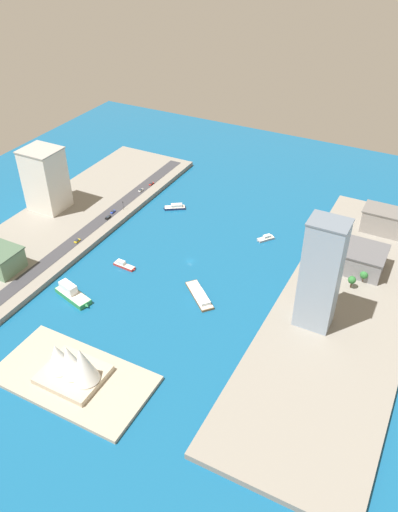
{
  "coord_description": "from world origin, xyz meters",
  "views": [
    {
      "loc": [
        -121.77,
        221.96,
        186.7
      ],
      "look_at": [
        -6.22,
        -0.24,
        5.82
      ],
      "focal_mm": 35.5,
      "sensor_mm": 36.0,
      "label": 1
    }
  ],
  "objects_px": {
    "tugboat_red": "(124,265)",
    "barge_flat_brown": "(200,296)",
    "warehouse_low_gray": "(356,258)",
    "suv_black": "(108,217)",
    "yacht_sleek_gray": "(266,238)",
    "traffic_light_waterfront": "(123,204)",
    "pickup_red": "(151,184)",
    "patrol_launch_navy": "(175,207)",
    "hotel_broad_white": "(45,179)",
    "van_white": "(141,190)",
    "opera_landmark": "(72,364)",
    "tower_tall_glass": "(321,275)",
    "carpark_squat_concrete": "(392,222)",
    "hatchback_blue": "(113,212)",
    "ferry_green_doubledeck": "(72,293)",
    "taxi_yellow_cab": "(77,241)"
  },
  "relations": [
    {
      "from": "tugboat_red",
      "to": "barge_flat_brown",
      "type": "bearing_deg",
      "value": 175.59
    },
    {
      "from": "barge_flat_brown",
      "to": "warehouse_low_gray",
      "type": "relative_size",
      "value": 0.74
    },
    {
      "from": "suv_black",
      "to": "yacht_sleek_gray",
      "type": "bearing_deg",
      "value": -163.83
    },
    {
      "from": "suv_black",
      "to": "traffic_light_waterfront",
      "type": "bearing_deg",
      "value": -100.41
    },
    {
      "from": "pickup_red",
      "to": "traffic_light_waterfront",
      "type": "relative_size",
      "value": 0.75
    },
    {
      "from": "tugboat_red",
      "to": "traffic_light_waterfront",
      "type": "xyz_separation_m",
      "value": [
        35.76,
        -52.42,
        6.39
      ]
    },
    {
      "from": "patrol_launch_navy",
      "to": "warehouse_low_gray",
      "type": "distance_m",
      "value": 133.63
    },
    {
      "from": "hotel_broad_white",
      "to": "van_white",
      "type": "xyz_separation_m",
      "value": [
        -44.66,
        -49.34,
        -21.15
      ]
    },
    {
      "from": "opera_landmark",
      "to": "tugboat_red",
      "type": "bearing_deg",
      "value": -70.41
    },
    {
      "from": "yacht_sleek_gray",
      "to": "tower_tall_glass",
      "type": "distance_m",
      "value": 89.72
    },
    {
      "from": "barge_flat_brown",
      "to": "yacht_sleek_gray",
      "type": "height_order",
      "value": "barge_flat_brown"
    },
    {
      "from": "carpark_squat_concrete",
      "to": "suv_black",
      "type": "distance_m",
      "value": 190.18
    },
    {
      "from": "pickup_red",
      "to": "tower_tall_glass",
      "type": "bearing_deg",
      "value": 149.67
    },
    {
      "from": "carpark_squat_concrete",
      "to": "hatchback_blue",
      "type": "xyz_separation_m",
      "value": [
        177.53,
        63.81,
        -6.94
      ]
    },
    {
      "from": "warehouse_low_gray",
      "to": "carpark_squat_concrete",
      "type": "distance_m",
      "value": 50.36
    },
    {
      "from": "traffic_light_waterfront",
      "to": "yacht_sleek_gray",
      "type": "bearing_deg",
      "value": -171.31
    },
    {
      "from": "pickup_red",
      "to": "yacht_sleek_gray",
      "type": "bearing_deg",
      "value": 166.19
    },
    {
      "from": "hotel_broad_white",
      "to": "suv_black",
      "type": "distance_m",
      "value": 50.73
    },
    {
      "from": "tugboat_red",
      "to": "hotel_broad_white",
      "type": "height_order",
      "value": "hotel_broad_white"
    },
    {
      "from": "ferry_green_doubledeck",
      "to": "patrol_launch_navy",
      "type": "relative_size",
      "value": 1.74
    },
    {
      "from": "taxi_yellow_cab",
      "to": "pickup_red",
      "type": "distance_m",
      "value": 88.93
    },
    {
      "from": "yacht_sleek_gray",
      "to": "patrol_launch_navy",
      "type": "bearing_deg",
      "value": -5.81
    },
    {
      "from": "van_white",
      "to": "opera_landmark",
      "type": "distance_m",
      "value": 179.15
    },
    {
      "from": "patrol_launch_navy",
      "to": "carpark_squat_concrete",
      "type": "bearing_deg",
      "value": -166.83
    },
    {
      "from": "ferry_green_doubledeck",
      "to": "tower_tall_glass",
      "type": "relative_size",
      "value": 0.43
    },
    {
      "from": "warehouse_low_gray",
      "to": "van_white",
      "type": "height_order",
      "value": "warehouse_low_gray"
    },
    {
      "from": "tower_tall_glass",
      "to": "opera_landmark",
      "type": "relative_size",
      "value": 2.11
    },
    {
      "from": "suv_black",
      "to": "taxi_yellow_cab",
      "type": "bearing_deg",
      "value": 89.03
    },
    {
      "from": "tower_tall_glass",
      "to": "hatchback_blue",
      "type": "height_order",
      "value": "tower_tall_glass"
    },
    {
      "from": "tugboat_red",
      "to": "hotel_broad_white",
      "type": "bearing_deg",
      "value": -20.55
    },
    {
      "from": "barge_flat_brown",
      "to": "taxi_yellow_cab",
      "type": "relative_size",
      "value": 5.54
    },
    {
      "from": "ferry_green_doubledeck",
      "to": "tugboat_red",
      "type": "distance_m",
      "value": 38.39
    },
    {
      "from": "suv_black",
      "to": "van_white",
      "type": "bearing_deg",
      "value": -88.61
    },
    {
      "from": "warehouse_low_gray",
      "to": "hotel_broad_white",
      "type": "distance_m",
      "value": 212.41
    },
    {
      "from": "hotel_broad_white",
      "to": "traffic_light_waterfront",
      "type": "distance_m",
      "value": 55.63
    },
    {
      "from": "suv_black",
      "to": "hatchback_blue",
      "type": "bearing_deg",
      "value": -79.28
    },
    {
      "from": "barge_flat_brown",
      "to": "traffic_light_waterfront",
      "type": "relative_size",
      "value": 3.83
    },
    {
      "from": "van_white",
      "to": "traffic_light_waterfront",
      "type": "height_order",
      "value": "traffic_light_waterfront"
    },
    {
      "from": "ferry_green_doubledeck",
      "to": "opera_landmark",
      "type": "relative_size",
      "value": 0.9
    },
    {
      "from": "hotel_broad_white",
      "to": "carpark_squat_concrete",
      "type": "relative_size",
      "value": 1.14
    },
    {
      "from": "patrol_launch_navy",
      "to": "van_white",
      "type": "bearing_deg",
      "value": -9.44
    },
    {
      "from": "barge_flat_brown",
      "to": "traffic_light_waterfront",
      "type": "height_order",
      "value": "traffic_light_waterfront"
    },
    {
      "from": "ferry_green_doubledeck",
      "to": "warehouse_low_gray",
      "type": "relative_size",
      "value": 0.79
    },
    {
      "from": "ferry_green_doubledeck",
      "to": "carpark_squat_concrete",
      "type": "xyz_separation_m",
      "value": [
        -147.24,
        -146.35,
        8.42
      ]
    },
    {
      "from": "patrol_launch_navy",
      "to": "traffic_light_waterfront",
      "type": "relative_size",
      "value": 2.34
    },
    {
      "from": "warehouse_low_gray",
      "to": "barge_flat_brown",
      "type": "bearing_deg",
      "value": 42.3
    },
    {
      "from": "hatchback_blue",
      "to": "traffic_light_waterfront",
      "type": "bearing_deg",
      "value": -120.82
    },
    {
      "from": "ferry_green_doubledeck",
      "to": "suv_black",
      "type": "bearing_deg",
      "value": -68.92
    },
    {
      "from": "tugboat_red",
      "to": "suv_black",
      "type": "bearing_deg",
      "value": -44.38
    },
    {
      "from": "ferry_green_doubledeck",
      "to": "warehouse_low_gray",
      "type": "bearing_deg",
      "value": -144.26
    }
  ]
}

